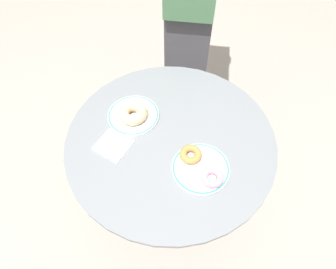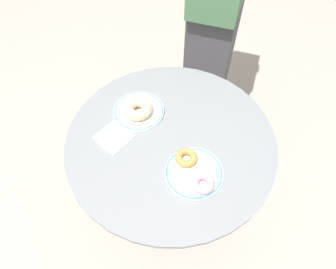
{
  "view_description": "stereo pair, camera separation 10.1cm",
  "coord_description": "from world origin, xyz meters",
  "px_view_note": "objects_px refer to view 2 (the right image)",
  "views": [
    {
      "loc": [
        0.46,
        -0.36,
        1.58
      ],
      "look_at": [
        -0.0,
        -0.01,
        0.75
      ],
      "focal_mm": 30.22,
      "sensor_mm": 36.0,
      "label": 1
    },
    {
      "loc": [
        0.52,
        -0.28,
        1.58
      ],
      "look_at": [
        -0.0,
        -0.01,
        0.75
      ],
      "focal_mm": 30.22,
      "sensor_mm": 36.0,
      "label": 2
    }
  ],
  "objects_px": {
    "plate_right": "(194,172)",
    "person_figure": "(218,4)",
    "cafe_table": "(170,167)",
    "donut_old_fashioned": "(186,157)",
    "paper_napkin": "(114,137)",
    "donut_glazed": "(138,109)",
    "plate_left": "(139,111)",
    "donut_pink_frosted": "(204,183)"
  },
  "relations": [
    {
      "from": "plate_left",
      "to": "paper_napkin",
      "type": "distance_m",
      "value": 0.15
    },
    {
      "from": "plate_left",
      "to": "paper_napkin",
      "type": "height_order",
      "value": "plate_left"
    },
    {
      "from": "plate_right",
      "to": "donut_pink_frosted",
      "type": "xyz_separation_m",
      "value": [
        0.05,
        0.0,
        0.02
      ]
    },
    {
      "from": "donut_old_fashioned",
      "to": "paper_napkin",
      "type": "xyz_separation_m",
      "value": [
        -0.21,
        -0.19,
        -0.02
      ]
    },
    {
      "from": "cafe_table",
      "to": "donut_old_fashioned",
      "type": "xyz_separation_m",
      "value": [
        0.11,
        0.0,
        0.25
      ]
    },
    {
      "from": "donut_old_fashioned",
      "to": "person_figure",
      "type": "height_order",
      "value": "person_figure"
    },
    {
      "from": "donut_glazed",
      "to": "paper_napkin",
      "type": "height_order",
      "value": "donut_glazed"
    },
    {
      "from": "donut_glazed",
      "to": "plate_left",
      "type": "bearing_deg",
      "value": 146.42
    },
    {
      "from": "donut_old_fashioned",
      "to": "person_figure",
      "type": "distance_m",
      "value": 0.83
    },
    {
      "from": "plate_right",
      "to": "person_figure",
      "type": "height_order",
      "value": "person_figure"
    },
    {
      "from": "cafe_table",
      "to": "plate_right",
      "type": "xyz_separation_m",
      "value": [
        0.16,
        0.0,
        0.23
      ]
    },
    {
      "from": "donut_pink_frosted",
      "to": "cafe_table",
      "type": "bearing_deg",
      "value": -179.41
    },
    {
      "from": "donut_pink_frosted",
      "to": "paper_napkin",
      "type": "xyz_separation_m",
      "value": [
        -0.31,
        -0.19,
        -0.02
      ]
    },
    {
      "from": "plate_right",
      "to": "paper_napkin",
      "type": "height_order",
      "value": "plate_right"
    },
    {
      "from": "plate_right",
      "to": "donut_old_fashioned",
      "type": "distance_m",
      "value": 0.06
    },
    {
      "from": "plate_left",
      "to": "person_figure",
      "type": "height_order",
      "value": "person_figure"
    },
    {
      "from": "plate_left",
      "to": "plate_right",
      "type": "bearing_deg",
      "value": 9.4
    },
    {
      "from": "donut_pink_frosted",
      "to": "donut_old_fashioned",
      "type": "height_order",
      "value": "same"
    },
    {
      "from": "donut_old_fashioned",
      "to": "donut_glazed",
      "type": "bearing_deg",
      "value": -167.25
    },
    {
      "from": "plate_right",
      "to": "donut_old_fashioned",
      "type": "height_order",
      "value": "donut_old_fashioned"
    },
    {
      "from": "plate_right",
      "to": "donut_old_fashioned",
      "type": "xyz_separation_m",
      "value": [
        -0.05,
        -0.0,
        0.02
      ]
    },
    {
      "from": "cafe_table",
      "to": "paper_napkin",
      "type": "relative_size",
      "value": 6.8
    },
    {
      "from": "plate_right",
      "to": "donut_pink_frosted",
      "type": "relative_size",
      "value": 2.55
    },
    {
      "from": "plate_right",
      "to": "donut_old_fashioned",
      "type": "bearing_deg",
      "value": -179.13
    },
    {
      "from": "plate_left",
      "to": "donut_old_fashioned",
      "type": "distance_m",
      "value": 0.28
    },
    {
      "from": "plate_left",
      "to": "paper_napkin",
      "type": "relative_size",
      "value": 1.74
    },
    {
      "from": "plate_right",
      "to": "donut_pink_frosted",
      "type": "distance_m",
      "value": 0.06
    },
    {
      "from": "plate_left",
      "to": "person_figure",
      "type": "xyz_separation_m",
      "value": [
        -0.35,
        0.58,
        0.1
      ]
    },
    {
      "from": "donut_pink_frosted",
      "to": "person_figure",
      "type": "relative_size",
      "value": 0.05
    },
    {
      "from": "paper_napkin",
      "to": "person_figure",
      "type": "height_order",
      "value": "person_figure"
    },
    {
      "from": "cafe_table",
      "to": "donut_glazed",
      "type": "xyz_separation_m",
      "value": [
        -0.16,
        -0.06,
        0.25
      ]
    },
    {
      "from": "donut_glazed",
      "to": "paper_napkin",
      "type": "bearing_deg",
      "value": -64.49
    },
    {
      "from": "donut_old_fashioned",
      "to": "plate_right",
      "type": "bearing_deg",
      "value": 0.87
    },
    {
      "from": "person_figure",
      "to": "donut_old_fashioned",
      "type": "bearing_deg",
      "value": -40.06
    },
    {
      "from": "cafe_table",
      "to": "donut_pink_frosted",
      "type": "relative_size",
      "value": 10.03
    },
    {
      "from": "person_figure",
      "to": "donut_glazed",
      "type": "bearing_deg",
      "value": -58.35
    },
    {
      "from": "donut_pink_frosted",
      "to": "donut_old_fashioned",
      "type": "xyz_separation_m",
      "value": [
        -0.11,
        -0.0,
        0.0
      ]
    },
    {
      "from": "plate_left",
      "to": "donut_pink_frosted",
      "type": "distance_m",
      "value": 0.39
    },
    {
      "from": "plate_left",
      "to": "person_figure",
      "type": "relative_size",
      "value": 0.12
    },
    {
      "from": "plate_left",
      "to": "plate_right",
      "type": "height_order",
      "value": "same"
    },
    {
      "from": "plate_right",
      "to": "paper_napkin",
      "type": "xyz_separation_m",
      "value": [
        -0.26,
        -0.19,
        -0.0
      ]
    },
    {
      "from": "paper_napkin",
      "to": "person_figure",
      "type": "xyz_separation_m",
      "value": [
        -0.42,
        0.72,
        0.1
      ]
    }
  ]
}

